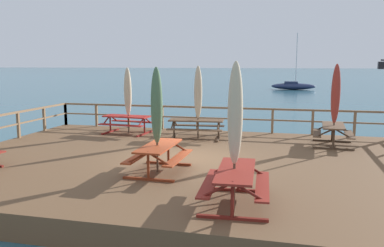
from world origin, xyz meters
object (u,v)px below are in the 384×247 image
at_px(picnic_table_mid_right, 196,125).
at_px(picnic_table_back_right, 236,179).
at_px(patio_umbrella_tall_back_left, 128,92).
at_px(picnic_table_back_left, 159,152).
at_px(sailboat_distant, 293,86).
at_px(picnic_table_mid_left, 127,120).
at_px(picnic_table_front_left, 333,131).
at_px(patio_umbrella_tall_mid_left, 235,114).
at_px(patio_umbrella_tall_back_right, 157,106).
at_px(patio_umbrella_tall_front, 336,94).
at_px(patio_umbrella_short_back, 198,93).

bearing_deg(picnic_table_mid_right, picnic_table_back_right, -70.45).
bearing_deg(patio_umbrella_tall_back_left, picnic_table_back_left, -59.73).
bearing_deg(sailboat_distant, picnic_table_mid_left, -100.20).
distance_m(picnic_table_back_left, picnic_table_front_left, 7.08).
distance_m(picnic_table_back_left, patio_umbrella_tall_mid_left, 3.36).
bearing_deg(patio_umbrella_tall_back_right, picnic_table_mid_right, 90.98).
distance_m(picnic_table_mid_right, patio_umbrella_tall_front, 5.38).
bearing_deg(picnic_table_mid_left, patio_umbrella_tall_front, -4.47).
bearing_deg(patio_umbrella_tall_back_right, picnic_table_back_left, 48.99).
distance_m(picnic_table_back_right, patio_umbrella_tall_front, 7.51).
bearing_deg(picnic_table_mid_right, patio_umbrella_tall_mid_left, -70.60).
height_order(patio_umbrella_short_back, patio_umbrella_tall_mid_left, patio_umbrella_tall_mid_left).
relative_size(picnic_table_front_left, patio_umbrella_short_back, 0.65).
relative_size(patio_umbrella_short_back, patio_umbrella_tall_back_right, 1.00).
height_order(picnic_table_back_left, picnic_table_mid_left, same).
relative_size(picnic_table_mid_right, patio_umbrella_tall_mid_left, 0.75).
distance_m(picnic_table_back_right, sailboat_distant, 48.58).
xyz_separation_m(picnic_table_back_right, patio_umbrella_tall_back_right, (-2.43, 1.99, 1.29)).
height_order(patio_umbrella_tall_back_right, patio_umbrella_tall_back_left, patio_umbrella_tall_back_right).
bearing_deg(patio_umbrella_tall_back_left, patio_umbrella_short_back, -7.44).
bearing_deg(patio_umbrella_tall_back_right, sailboat_distant, 84.93).
relative_size(picnic_table_mid_left, sailboat_distant, 0.28).
xyz_separation_m(picnic_table_back_left, sailboat_distant, (4.09, 46.52, -0.66)).
bearing_deg(picnic_table_back_right, picnic_table_mid_right, 109.55).
height_order(picnic_table_mid_left, patio_umbrella_short_back, patio_umbrella_short_back).
bearing_deg(sailboat_distant, picnic_table_back_right, -92.00).
xyz_separation_m(patio_umbrella_short_back, patio_umbrella_tall_back_left, (-3.16, 0.41, -0.05)).
xyz_separation_m(picnic_table_front_left, patio_umbrella_tall_back_right, (-5.11, -4.96, 1.29)).
relative_size(picnic_table_back_right, patio_umbrella_tall_front, 0.73).
bearing_deg(patio_umbrella_short_back, sailboat_distant, 84.29).
relative_size(patio_umbrella_tall_back_right, sailboat_distant, 0.38).
bearing_deg(picnic_table_front_left, patio_umbrella_tall_front, -82.22).
bearing_deg(picnic_table_back_left, patio_umbrella_short_back, 90.51).
relative_size(picnic_table_mid_left, patio_umbrella_tall_mid_left, 0.70).
bearing_deg(picnic_table_mid_left, picnic_table_back_right, -52.97).
distance_m(picnic_table_mid_right, patio_umbrella_short_back, 1.29).
bearing_deg(patio_umbrella_tall_mid_left, picnic_table_back_right, -57.83).
relative_size(picnic_table_back_left, patio_umbrella_tall_back_left, 0.73).
relative_size(picnic_table_back_left, patio_umbrella_short_back, 0.71).
xyz_separation_m(patio_umbrella_tall_mid_left, patio_umbrella_tall_front, (2.73, 6.81, -0.04)).
relative_size(picnic_table_front_left, patio_umbrella_tall_back_right, 0.65).
distance_m(picnic_table_back_right, patio_umbrella_tall_mid_left, 1.38).
bearing_deg(patio_umbrella_tall_mid_left, picnic_table_back_left, 140.28).
bearing_deg(picnic_table_mid_right, patio_umbrella_tall_back_right, -89.02).
height_order(picnic_table_mid_right, sailboat_distant, sailboat_distant).
distance_m(picnic_table_back_left, patio_umbrella_tall_back_left, 6.48).
height_order(picnic_table_mid_left, picnic_table_front_left, same).
height_order(picnic_table_back_left, sailboat_distant, sailboat_distant).
relative_size(patio_umbrella_tall_mid_left, sailboat_distant, 0.39).
bearing_deg(patio_umbrella_tall_back_right, patio_umbrella_tall_back_left, 119.83).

